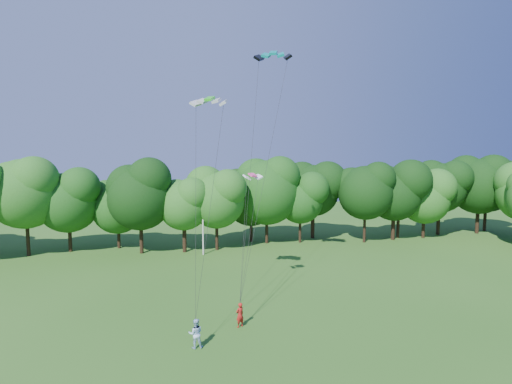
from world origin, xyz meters
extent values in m
cylinder|color=silver|center=(-0.68, 31.79, 3.81)|extent=(0.19, 0.19, 7.62)
cube|color=silver|center=(-0.68, 31.79, 7.43)|extent=(1.49, 0.48, 0.08)
imported|color=#B41C17|center=(0.46, 10.51, 0.90)|extent=(0.78, 0.70, 1.80)
imported|color=#B1D1F5|center=(-2.82, 8.01, 0.96)|extent=(0.96, 0.75, 1.93)
cube|color=#048887|center=(4.85, 18.57, 21.35)|extent=(3.50, 2.39, 0.71)
cube|color=#2BD820|center=(-1.21, 14.36, 16.64)|extent=(3.01, 2.18, 0.52)
cube|color=#FD4691|center=(2.38, 15.58, 10.69)|extent=(1.73, 1.17, 0.31)
cylinder|color=black|center=(6.51, 37.90, 2.07)|extent=(0.43, 0.43, 4.13)
ellipsoid|color=black|center=(6.51, 37.90, 7.52)|extent=(8.27, 8.27, 9.02)
cylinder|color=#2F1F13|center=(28.26, 35.99, 1.98)|extent=(0.45, 0.45, 3.97)
ellipsoid|color=#275419|center=(28.26, 35.99, 7.21)|extent=(7.93, 7.93, 8.65)
camera|label=1|loc=(-3.92, -16.82, 12.46)|focal=28.00mm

